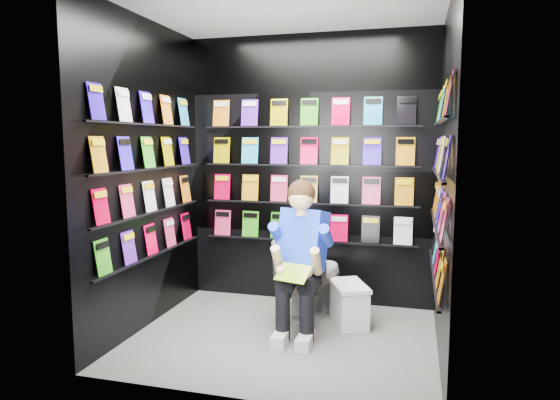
# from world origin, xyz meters

# --- Properties ---
(floor) EXTENTS (2.40, 2.40, 0.00)m
(floor) POSITION_xyz_m (0.00, 0.00, 0.00)
(floor) COLOR slate
(floor) RESTS_ON ground
(ceiling) EXTENTS (2.40, 2.40, 0.00)m
(ceiling) POSITION_xyz_m (0.00, 0.00, 2.60)
(ceiling) COLOR white
(ceiling) RESTS_ON floor
(wall_back) EXTENTS (2.40, 0.04, 2.60)m
(wall_back) POSITION_xyz_m (0.00, 1.00, 1.30)
(wall_back) COLOR black
(wall_back) RESTS_ON floor
(wall_front) EXTENTS (2.40, 0.04, 2.60)m
(wall_front) POSITION_xyz_m (0.00, -1.00, 1.30)
(wall_front) COLOR black
(wall_front) RESTS_ON floor
(wall_left) EXTENTS (0.04, 2.00, 2.60)m
(wall_left) POSITION_xyz_m (-1.20, 0.00, 1.30)
(wall_left) COLOR black
(wall_left) RESTS_ON floor
(wall_right) EXTENTS (0.04, 2.00, 2.60)m
(wall_right) POSITION_xyz_m (1.20, 0.00, 1.30)
(wall_right) COLOR black
(wall_right) RESTS_ON floor
(comics_back) EXTENTS (2.10, 0.06, 1.37)m
(comics_back) POSITION_xyz_m (0.00, 0.97, 1.31)
(comics_back) COLOR #ED0042
(comics_back) RESTS_ON wall_back
(comics_left) EXTENTS (0.06, 1.70, 1.37)m
(comics_left) POSITION_xyz_m (-1.17, 0.00, 1.31)
(comics_left) COLOR #ED0042
(comics_left) RESTS_ON wall_left
(comics_right) EXTENTS (0.06, 1.70, 1.37)m
(comics_right) POSITION_xyz_m (1.17, 0.00, 1.31)
(comics_right) COLOR #ED0042
(comics_right) RESTS_ON wall_right
(toilet) EXTENTS (0.61, 0.84, 0.73)m
(toilet) POSITION_xyz_m (0.11, 0.60, 0.37)
(toilet) COLOR white
(toilet) RESTS_ON floor
(longbox) EXTENTS (0.39, 0.50, 0.33)m
(longbox) POSITION_xyz_m (0.47, 0.44, 0.16)
(longbox) COLOR white
(longbox) RESTS_ON floor
(longbox_lid) EXTENTS (0.42, 0.53, 0.03)m
(longbox_lid) POSITION_xyz_m (0.47, 0.44, 0.35)
(longbox_lid) COLOR white
(longbox_lid) RESTS_ON longbox
(reader) EXTENTS (0.69, 0.85, 1.37)m
(reader) POSITION_xyz_m (0.11, 0.22, 0.76)
(reader) COLOR blue
(reader) RESTS_ON toilet
(held_comic) EXTENTS (0.30, 0.22, 0.11)m
(held_comic) POSITION_xyz_m (0.11, -0.13, 0.58)
(held_comic) COLOR green
(held_comic) RESTS_ON reader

